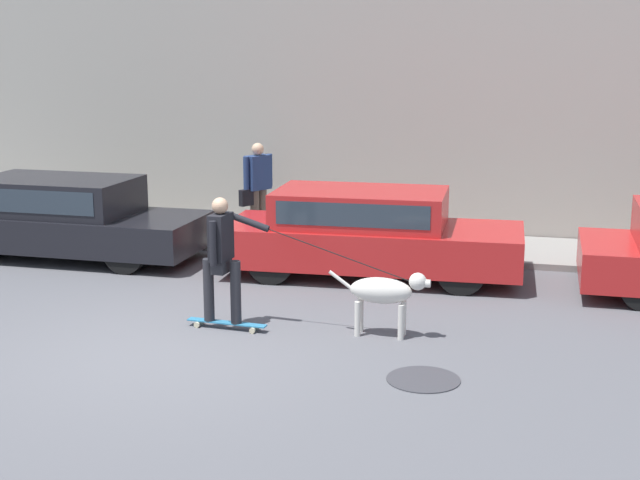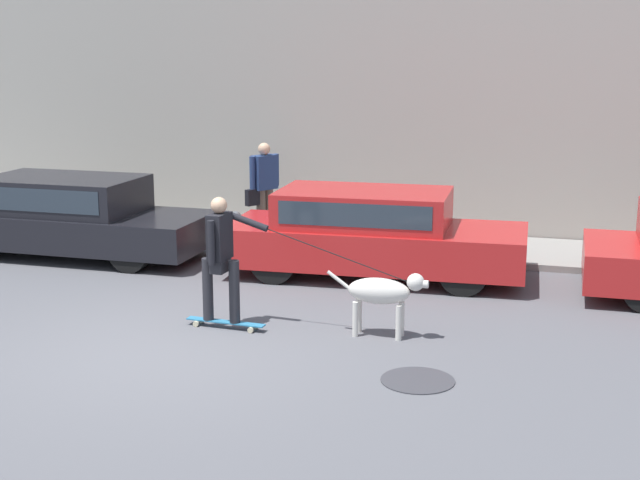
% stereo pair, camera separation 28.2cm
% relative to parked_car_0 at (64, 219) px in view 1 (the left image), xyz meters
% --- Properties ---
extents(ground_plane, '(36.00, 36.00, 0.00)m').
position_rel_parked_car_0_xyz_m(ground_plane, '(3.43, -3.91, -0.63)').
color(ground_plane, '#545459').
extents(back_wall, '(32.00, 0.30, 5.67)m').
position_rel_parked_car_0_xyz_m(back_wall, '(3.43, 3.13, 2.20)').
color(back_wall, '#9E998E').
rests_on(back_wall, ground_plane).
extents(sidewalk_curb, '(30.00, 2.00, 0.10)m').
position_rel_parked_car_0_xyz_m(sidewalk_curb, '(3.43, 1.97, -0.58)').
color(sidewalk_curb, gray).
rests_on(sidewalk_curb, ground_plane).
extents(parked_car_0, '(4.44, 1.74, 1.29)m').
position_rel_parked_car_0_xyz_m(parked_car_0, '(0.00, 0.00, 0.00)').
color(parked_car_0, black).
rests_on(parked_car_0, ground_plane).
extents(parked_car_1, '(4.43, 1.83, 1.29)m').
position_rel_parked_car_0_xyz_m(parked_car_1, '(4.99, -0.00, 0.01)').
color(parked_car_1, black).
rests_on(parked_car_1, ground_plane).
extents(dog, '(1.22, 0.32, 0.80)m').
position_rel_parked_car_0_xyz_m(dog, '(5.71, -2.68, -0.09)').
color(dog, beige).
rests_on(dog, ground_plane).
extents(skateboarder, '(2.79, 0.53, 1.61)m').
position_rel_parked_car_0_xyz_m(skateboarder, '(3.78, -2.88, 0.29)').
color(skateboarder, beige).
rests_on(skateboarder, ground_plane).
extents(pedestrian_with_bag, '(0.45, 0.66, 1.62)m').
position_rel_parked_car_0_xyz_m(pedestrian_with_bag, '(2.66, 1.88, 0.36)').
color(pedestrian_with_bag, brown).
rests_on(pedestrian_with_bag, sidewalk_curb).
extents(manhole_cover, '(0.76, 0.76, 0.01)m').
position_rel_parked_car_0_xyz_m(manhole_cover, '(6.36, -3.98, -0.63)').
color(manhole_cover, '#38383D').
rests_on(manhole_cover, ground_plane).
extents(fire_hydrant, '(0.18, 0.18, 0.73)m').
position_rel_parked_car_0_xyz_m(fire_hydrant, '(2.58, 0.72, -0.25)').
color(fire_hydrant, '#4C5156').
rests_on(fire_hydrant, ground_plane).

